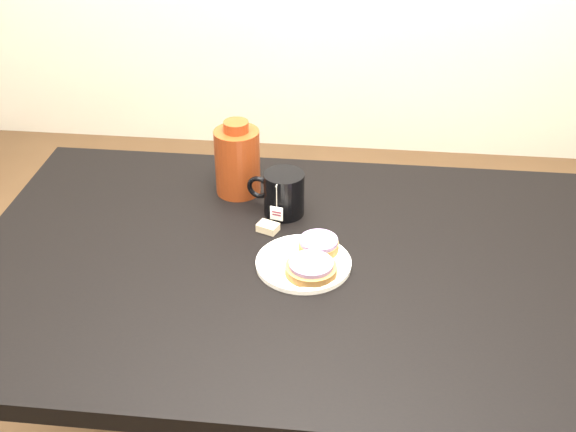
{
  "coord_description": "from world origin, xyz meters",
  "views": [
    {
      "loc": [
        0.11,
        -1.22,
        1.65
      ],
      "look_at": [
        -0.03,
        0.08,
        0.81
      ],
      "focal_mm": 45.0,
      "sensor_mm": 36.0,
      "label": 1
    }
  ],
  "objects_px": {
    "plate": "(304,262)",
    "bagel_package": "(237,160)",
    "table": "(297,292)",
    "bagel_back": "(319,245)",
    "bagel_front": "(311,268)",
    "mug": "(283,193)",
    "teabag_pouch": "(268,227)"
  },
  "relations": [
    {
      "from": "plate",
      "to": "bagel_package",
      "type": "xyz_separation_m",
      "value": [
        -0.18,
        0.29,
        0.08
      ]
    },
    {
      "from": "table",
      "to": "bagel_back",
      "type": "relative_size",
      "value": 12.34
    },
    {
      "from": "bagel_front",
      "to": "bagel_package",
      "type": "xyz_separation_m",
      "value": [
        -0.2,
        0.32,
        0.06
      ]
    },
    {
      "from": "bagel_back",
      "to": "bagel_package",
      "type": "xyz_separation_m",
      "value": [
        -0.21,
        0.24,
        0.06
      ]
    },
    {
      "from": "plate",
      "to": "bagel_back",
      "type": "height_order",
      "value": "bagel_back"
    },
    {
      "from": "plate",
      "to": "mug",
      "type": "relative_size",
      "value": 1.37
    },
    {
      "from": "bagel_front",
      "to": "teabag_pouch",
      "type": "bearing_deg",
      "value": 124.44
    },
    {
      "from": "table",
      "to": "bagel_package",
      "type": "relative_size",
      "value": 7.55
    },
    {
      "from": "teabag_pouch",
      "to": "bagel_package",
      "type": "distance_m",
      "value": 0.2
    },
    {
      "from": "bagel_back",
      "to": "table",
      "type": "bearing_deg",
      "value": -144.45
    },
    {
      "from": "mug",
      "to": "teabag_pouch",
      "type": "bearing_deg",
      "value": -95.02
    },
    {
      "from": "mug",
      "to": "teabag_pouch",
      "type": "height_order",
      "value": "mug"
    },
    {
      "from": "plate",
      "to": "teabag_pouch",
      "type": "xyz_separation_m",
      "value": [
        -0.09,
        0.12,
        0.0
      ]
    },
    {
      "from": "bagel_front",
      "to": "bagel_package",
      "type": "distance_m",
      "value": 0.39
    },
    {
      "from": "table",
      "to": "plate",
      "type": "distance_m",
      "value": 0.09
    },
    {
      "from": "table",
      "to": "teabag_pouch",
      "type": "xyz_separation_m",
      "value": [
        -0.08,
        0.11,
        0.09
      ]
    },
    {
      "from": "bagel_back",
      "to": "mug",
      "type": "height_order",
      "value": "mug"
    },
    {
      "from": "bagel_package",
      "to": "bagel_back",
      "type": "bearing_deg",
      "value": -48.62
    },
    {
      "from": "bagel_front",
      "to": "plate",
      "type": "bearing_deg",
      "value": 115.82
    },
    {
      "from": "plate",
      "to": "teabag_pouch",
      "type": "bearing_deg",
      "value": 126.87
    },
    {
      "from": "bagel_package",
      "to": "mug",
      "type": "bearing_deg",
      "value": -35.98
    },
    {
      "from": "table",
      "to": "bagel_package",
      "type": "bearing_deg",
      "value": 122.19
    },
    {
      "from": "table",
      "to": "bagel_package",
      "type": "xyz_separation_m",
      "value": [
        -0.17,
        0.27,
        0.17
      ]
    },
    {
      "from": "table",
      "to": "teabag_pouch",
      "type": "relative_size",
      "value": 31.11
    },
    {
      "from": "mug",
      "to": "bagel_front",
      "type": "bearing_deg",
      "value": -57.87
    },
    {
      "from": "table",
      "to": "plate",
      "type": "height_order",
      "value": "plate"
    },
    {
      "from": "plate",
      "to": "bagel_back",
      "type": "bearing_deg",
      "value": 58.14
    },
    {
      "from": "bagel_front",
      "to": "teabag_pouch",
      "type": "distance_m",
      "value": 0.19
    },
    {
      "from": "teabag_pouch",
      "to": "bagel_package",
      "type": "relative_size",
      "value": 0.24
    },
    {
      "from": "bagel_back",
      "to": "bagel_package",
      "type": "bearing_deg",
      "value": 131.38
    },
    {
      "from": "plate",
      "to": "mug",
      "type": "height_order",
      "value": "mug"
    },
    {
      "from": "plate",
      "to": "teabag_pouch",
      "type": "distance_m",
      "value": 0.15
    }
  ]
}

